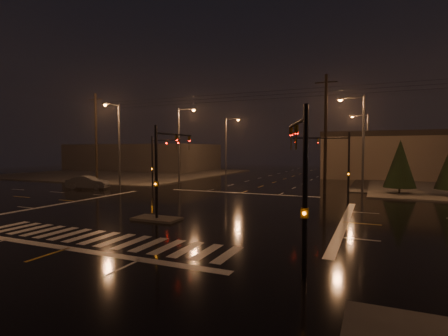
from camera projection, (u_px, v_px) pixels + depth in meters
The scene contains 20 objects.
ground at pixel (188, 210), 25.83m from camera, with size 140.00×140.00×0.00m, color black.
sidewalk_nw at pixel (127, 173), 65.24m from camera, with size 36.00×36.00×0.12m, color #43413C.
median_island at pixel (157, 219), 22.16m from camera, with size 3.00×1.60×0.15m, color #43413C.
crosswalk at pixel (100, 238), 17.58m from camera, with size 15.00×2.60×0.01m, color beige.
stop_bar_near at pixel (68, 248), 15.75m from camera, with size 16.00×0.50×0.01m, color beige.
stop_bar_far at pixel (241, 193), 35.90m from camera, with size 16.00×0.50×0.01m, color beige.
commercial_block at pixel (144, 157), 78.08m from camera, with size 30.00×18.00×5.60m, color #45403D.
signal_mast_median at pixel (164, 161), 22.82m from camera, with size 0.25×4.59×6.00m.
signal_mast_ne at pixel (337, 157), 31.13m from camera, with size 4.84×1.86×6.00m.
signal_mast_nw at pixel (158, 156), 38.69m from camera, with size 4.84×1.86×6.00m.
signal_mast_se at pixel (302, 170), 12.63m from camera, with size 1.55×3.87×6.00m.
streetlight_1 at pixel (181, 140), 46.46m from camera, with size 2.77×0.32×10.00m.
streetlight_2 at pixel (228, 142), 61.11m from camera, with size 2.77×0.32×10.00m.
streetlight_3 at pixel (360, 137), 35.72m from camera, with size 2.77×0.32×10.00m.
streetlight_4 at pixel (365, 141), 54.04m from camera, with size 2.77×0.32×10.00m.
streetlight_5 at pixel (117, 139), 42.14m from camera, with size 0.32×2.77×10.00m.
utility_pole_0 at pixel (96, 137), 47.09m from camera, with size 2.20×0.32×12.00m.
utility_pole_1 at pixel (325, 133), 35.14m from camera, with size 2.20×0.32×12.00m.
conifer_0 at pixel (400, 164), 34.60m from camera, with size 3.04×3.04×5.45m.
car_crossing at pixel (88, 183), 39.36m from camera, with size 1.60×4.60×1.51m, color #585C60.
Camera 1 is at (12.68, -22.43, 4.46)m, focal length 28.00 mm.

